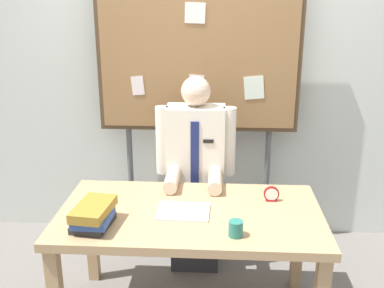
# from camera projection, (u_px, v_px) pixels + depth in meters

# --- Properties ---
(back_wall) EXTENTS (6.40, 0.08, 2.70)m
(back_wall) POSITION_uv_depth(u_px,v_px,m) (200.00, 71.00, 3.55)
(back_wall) COLOR silver
(back_wall) RESTS_ON ground_plane
(desk) EXTENTS (1.53, 0.83, 0.73)m
(desk) POSITION_uv_depth(u_px,v_px,m) (190.00, 225.00, 2.66)
(desk) COLOR tan
(desk) RESTS_ON ground_plane
(person) EXTENTS (0.55, 0.56, 1.41)m
(person) POSITION_uv_depth(u_px,v_px,m) (195.00, 182.00, 3.23)
(person) COLOR #2D2D33
(person) RESTS_ON ground_plane
(bulletin_board) EXTENTS (1.50, 0.09, 2.13)m
(bulletin_board) POSITION_uv_depth(u_px,v_px,m) (198.00, 54.00, 3.31)
(bulletin_board) COLOR #4C3823
(bulletin_board) RESTS_ON ground_plane
(book_stack) EXTENTS (0.21, 0.31, 0.13)m
(book_stack) POSITION_uv_depth(u_px,v_px,m) (93.00, 215.00, 2.44)
(book_stack) COLOR #262626
(book_stack) RESTS_ON desk
(open_notebook) EXTENTS (0.31, 0.24, 0.01)m
(open_notebook) POSITION_uv_depth(u_px,v_px,m) (183.00, 211.00, 2.62)
(open_notebook) COLOR silver
(open_notebook) RESTS_ON desk
(desk_clock) EXTENTS (0.09, 0.04, 0.09)m
(desk_clock) POSITION_uv_depth(u_px,v_px,m) (271.00, 195.00, 2.76)
(desk_clock) COLOR maroon
(desk_clock) RESTS_ON desk
(coffee_mug) EXTENTS (0.08, 0.08, 0.09)m
(coffee_mug) POSITION_uv_depth(u_px,v_px,m) (236.00, 229.00, 2.35)
(coffee_mug) COLOR #267266
(coffee_mug) RESTS_ON desk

